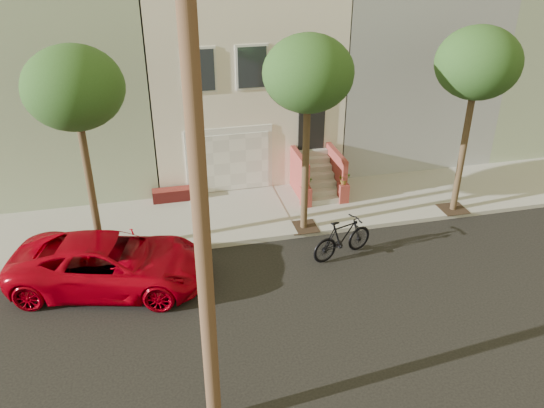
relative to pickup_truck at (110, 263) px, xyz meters
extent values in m
plane|color=black|center=(5.13, -2.23, -0.76)|extent=(90.00, 90.00, 0.00)
cube|color=#99988B|center=(5.13, 3.12, -0.68)|extent=(40.00, 3.70, 0.15)
cube|color=silver|center=(5.13, 8.97, 2.89)|extent=(7.00, 8.00, 7.00)
cube|color=gray|center=(-1.67, 8.97, 2.89)|extent=(6.50, 8.00, 7.00)
cube|color=gray|center=(11.93, 8.97, 2.89)|extent=(6.50, 8.00, 7.00)
cube|color=gray|center=(18.43, 8.97, 2.89)|extent=(6.50, 8.00, 7.00)
cube|color=silver|center=(4.23, 4.99, 0.64)|extent=(3.20, 0.12, 2.50)
cube|color=silver|center=(4.23, 4.93, 0.54)|extent=(2.90, 0.06, 2.20)
cube|color=#99988B|center=(4.23, 3.12, -0.60)|extent=(3.20, 3.70, 0.02)
cube|color=maroon|center=(2.03, 4.67, -0.39)|extent=(1.40, 0.45, 0.44)
cube|color=black|center=(7.33, 4.94, 1.79)|extent=(1.00, 0.06, 2.00)
cube|color=#3F4751|center=(3.33, 4.94, 3.99)|extent=(1.00, 0.06, 1.40)
cube|color=silver|center=(3.33, 4.96, 3.99)|extent=(1.15, 0.05, 1.55)
cube|color=#3F4751|center=(5.13, 4.94, 3.99)|extent=(1.00, 0.06, 1.40)
cube|color=silver|center=(5.13, 4.96, 3.99)|extent=(1.15, 0.05, 1.55)
cube|color=#3F4751|center=(6.93, 4.94, 3.99)|extent=(1.00, 0.06, 1.40)
cube|color=silver|center=(6.93, 4.96, 3.99)|extent=(1.15, 0.05, 1.55)
cube|color=#99988B|center=(7.33, 3.15, -0.51)|extent=(1.20, 0.28, 0.20)
cube|color=#99988B|center=(7.33, 3.43, -0.31)|extent=(1.20, 0.28, 0.20)
cube|color=#99988B|center=(7.33, 3.71, -0.11)|extent=(1.20, 0.28, 0.20)
cube|color=#99988B|center=(7.33, 3.99, 0.09)|extent=(1.20, 0.28, 0.20)
cube|color=#99988B|center=(7.33, 4.27, 0.29)|extent=(1.20, 0.28, 0.20)
cube|color=#99988B|center=(7.33, 4.55, 0.49)|extent=(1.20, 0.28, 0.20)
cube|color=#99988B|center=(7.33, 4.83, 0.69)|extent=(1.20, 0.28, 0.20)
cube|color=maroon|center=(6.63, 3.99, 0.19)|extent=(0.18, 1.96, 1.60)
cube|color=maroon|center=(8.03, 3.99, 0.19)|extent=(0.18, 1.96, 1.60)
cube|color=maroon|center=(6.63, 3.11, -0.26)|extent=(0.35, 0.35, 0.70)
imported|color=#214318|center=(6.63, 3.11, 0.32)|extent=(0.40, 0.35, 0.45)
cube|color=maroon|center=(8.03, 3.11, -0.26)|extent=(0.35, 0.35, 0.70)
imported|color=#214318|center=(8.03, 3.11, 0.32)|extent=(0.41, 0.35, 0.45)
cube|color=#2D2116|center=(-0.37, 1.67, -0.60)|extent=(0.90, 0.90, 0.02)
cylinder|color=#342717|center=(-0.37, 1.67, 1.49)|extent=(0.22, 0.22, 4.20)
ellipsoid|color=#214318|center=(-0.37, 1.67, 4.54)|extent=(2.70, 2.57, 2.29)
cube|color=#2D2116|center=(6.13, 1.67, -0.60)|extent=(0.90, 0.90, 0.02)
cylinder|color=#342717|center=(6.13, 1.67, 1.49)|extent=(0.22, 0.22, 4.20)
ellipsoid|color=#214318|center=(6.13, 1.67, 4.54)|extent=(2.70, 2.57, 2.29)
cube|color=#2D2116|center=(11.63, 1.67, -0.60)|extent=(0.90, 0.90, 0.02)
cylinder|color=#342717|center=(11.63, 1.67, 1.49)|extent=(0.22, 0.22, 4.20)
ellipsoid|color=#214318|center=(11.63, 1.67, 4.54)|extent=(2.70, 2.57, 2.29)
cylinder|color=#4D3724|center=(2.13, -5.43, 4.24)|extent=(0.30, 0.30, 10.00)
imported|color=#9F000E|center=(0.00, 0.00, 0.00)|extent=(5.89, 3.76, 1.51)
imported|color=black|center=(6.85, -0.06, -0.11)|extent=(2.24, 1.25, 1.29)
camera|label=1|loc=(1.42, -13.51, 8.61)|focal=36.35mm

